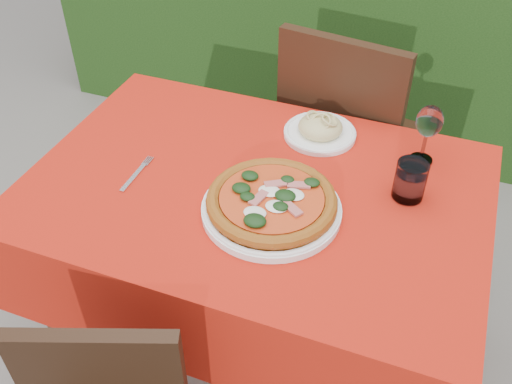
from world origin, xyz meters
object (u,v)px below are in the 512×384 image
(pasta_plate, at_px, (320,129))
(wine_glass, at_px, (429,124))
(water_glass, at_px, (410,182))
(chair_far, at_px, (345,134))
(pizza_plate, at_px, (272,203))
(fork, at_px, (134,177))

(pasta_plate, bearing_deg, wine_glass, -3.27)
(water_glass, distance_m, wine_glass, 0.19)
(water_glass, bearing_deg, chair_far, 118.69)
(pizza_plate, bearing_deg, chair_far, 86.17)
(water_glass, bearing_deg, fork, -165.15)
(pasta_plate, relative_size, wine_glass, 1.20)
(wine_glass, bearing_deg, pasta_plate, 176.73)
(chair_far, xyz_separation_m, fork, (-0.45, -0.69, 0.19))
(water_glass, bearing_deg, pizza_plate, -149.40)
(chair_far, relative_size, pasta_plate, 4.41)
(chair_far, height_order, pasta_plate, chair_far)
(pasta_plate, bearing_deg, pizza_plate, -93.28)
(chair_far, relative_size, wine_glass, 5.30)
(fork, bearing_deg, pasta_plate, 41.61)
(pasta_plate, relative_size, fork, 1.24)
(pasta_plate, height_order, water_glass, water_glass)
(chair_far, relative_size, water_glass, 8.85)
(pizza_plate, xyz_separation_m, wine_glass, (0.33, 0.36, 0.10))
(water_glass, bearing_deg, pasta_plate, 147.30)
(chair_far, distance_m, pizza_plate, 0.73)
(pizza_plate, height_order, wine_glass, wine_glass)
(wine_glass, bearing_deg, pizza_plate, -132.35)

